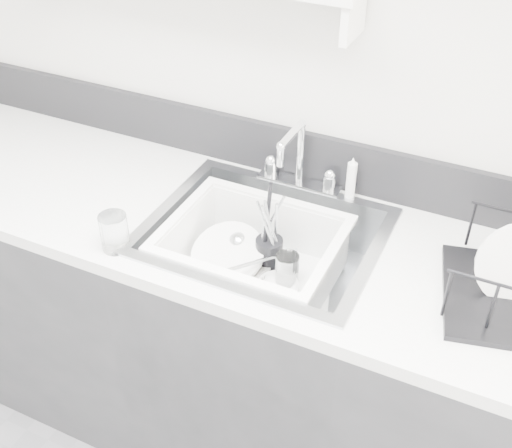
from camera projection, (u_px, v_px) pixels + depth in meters
The scene contains 12 objects.
counter_run at pixel (263, 346), 2.04m from camera, with size 3.20×0.62×0.92m.
backsplash at pixel (306, 156), 1.93m from camera, with size 3.20×0.02×0.16m, color black.
sink at pixel (264, 257), 1.82m from camera, with size 0.64×0.52×0.20m, color silver, non-canonical shape.
faucet at pixel (299, 170), 1.91m from camera, with size 0.26×0.18×0.23m.
side_sprayer at pixel (351, 178), 1.85m from camera, with size 0.03×0.03×0.14m, color white.
wash_tub at pixel (252, 257), 1.80m from camera, with size 0.48×0.39×0.19m, color white, non-canonical shape.
plate_stack at pixel (231, 262), 1.86m from camera, with size 0.26×0.25×0.10m.
utensil_cup at pixel (269, 251), 1.85m from camera, with size 0.08×0.08×0.27m.
ladle at pixel (253, 260), 1.84m from camera, with size 0.27×0.10×0.08m, color silver, non-canonical shape.
tumbler_in_tub at pixel (287, 269), 1.80m from camera, with size 0.07×0.07×0.10m, color white.
tumbler_counter at pixel (114, 232), 1.68m from camera, with size 0.07×0.07×0.10m, color white.
bowl_small at pixel (278, 289), 1.78m from camera, with size 0.12×0.12×0.04m, color white.
Camera 1 is at (0.58, -0.08, 2.00)m, focal length 45.00 mm.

